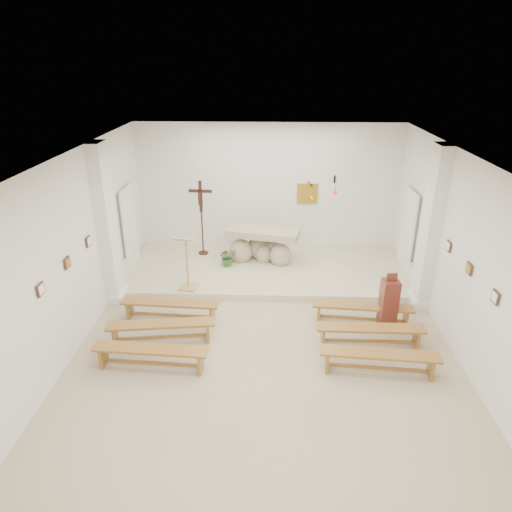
{
  "coord_description": "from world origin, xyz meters",
  "views": [
    {
      "loc": [
        0.09,
        -6.93,
        5.04
      ],
      "look_at": [
        -0.21,
        1.6,
        1.28
      ],
      "focal_mm": 32.0,
      "sensor_mm": 36.0,
      "label": 1
    }
  ],
  "objects_px": {
    "bench_left_front": "(170,306)",
    "bench_right_front": "(362,310)",
    "bench_right_second": "(370,332)",
    "lectern": "(187,263)",
    "donation_pedestal": "(388,303)",
    "bench_left_second": "(161,328)",
    "altar": "(262,247)",
    "crucifix_stand": "(201,213)",
    "bench_right_third": "(379,358)",
    "bench_left_third": "(151,353)"
  },
  "relations": [
    {
      "from": "lectern",
      "to": "bench_left_front",
      "type": "distance_m",
      "value": 1.24
    },
    {
      "from": "donation_pedestal",
      "to": "bench_left_second",
      "type": "relative_size",
      "value": 0.58
    },
    {
      "from": "crucifix_stand",
      "to": "bench_right_second",
      "type": "height_order",
      "value": "crucifix_stand"
    },
    {
      "from": "altar",
      "to": "bench_left_second",
      "type": "relative_size",
      "value": 0.95
    },
    {
      "from": "bench_left_front",
      "to": "altar",
      "type": "bearing_deg",
      "value": 60.18
    },
    {
      "from": "altar",
      "to": "bench_right_third",
      "type": "bearing_deg",
      "value": -52.54
    },
    {
      "from": "bench_left_front",
      "to": "bench_right_front",
      "type": "bearing_deg",
      "value": 3.63
    },
    {
      "from": "bench_right_third",
      "to": "bench_left_front",
      "type": "bearing_deg",
      "value": 162.32
    },
    {
      "from": "bench_right_front",
      "to": "bench_left_second",
      "type": "xyz_separation_m",
      "value": [
        -3.93,
        -0.8,
        0.0
      ]
    },
    {
      "from": "donation_pedestal",
      "to": "bench_right_third",
      "type": "height_order",
      "value": "donation_pedestal"
    },
    {
      "from": "donation_pedestal",
      "to": "bench_right_third",
      "type": "xyz_separation_m",
      "value": [
        -0.48,
        -1.52,
        -0.21
      ]
    },
    {
      "from": "bench_right_front",
      "to": "bench_right_second",
      "type": "distance_m",
      "value": 0.8
    },
    {
      "from": "crucifix_stand",
      "to": "bench_left_front",
      "type": "relative_size",
      "value": 0.98
    },
    {
      "from": "bench_left_third",
      "to": "bench_right_third",
      "type": "xyz_separation_m",
      "value": [
        3.93,
        0.0,
        0.0
      ]
    },
    {
      "from": "bench_left_front",
      "to": "bench_right_second",
      "type": "height_order",
      "value": "same"
    },
    {
      "from": "bench_left_front",
      "to": "bench_left_third",
      "type": "height_order",
      "value": "same"
    },
    {
      "from": "donation_pedestal",
      "to": "bench_right_front",
      "type": "xyz_separation_m",
      "value": [
        -0.48,
        0.09,
        -0.21
      ]
    },
    {
      "from": "bench_left_front",
      "to": "bench_right_front",
      "type": "xyz_separation_m",
      "value": [
        3.93,
        0.0,
        0.0
      ]
    },
    {
      "from": "lectern",
      "to": "crucifix_stand",
      "type": "bearing_deg",
      "value": 100.7
    },
    {
      "from": "bench_right_front",
      "to": "bench_right_second",
      "type": "height_order",
      "value": "same"
    },
    {
      "from": "bench_right_front",
      "to": "bench_left_third",
      "type": "height_order",
      "value": "same"
    },
    {
      "from": "crucifix_stand",
      "to": "bench_right_front",
      "type": "height_order",
      "value": "crucifix_stand"
    },
    {
      "from": "lectern",
      "to": "altar",
      "type": "bearing_deg",
      "value": 57.12
    },
    {
      "from": "lectern",
      "to": "bench_left_front",
      "type": "relative_size",
      "value": 0.64
    },
    {
      "from": "bench_left_second",
      "to": "bench_left_front",
      "type": "bearing_deg",
      "value": 82.62
    },
    {
      "from": "lectern",
      "to": "bench_right_third",
      "type": "xyz_separation_m",
      "value": [
        3.75,
        -2.74,
        -0.47
      ]
    },
    {
      "from": "bench_left_second",
      "to": "bench_right_third",
      "type": "bearing_deg",
      "value": -18.96
    },
    {
      "from": "bench_left_second",
      "to": "bench_right_second",
      "type": "xyz_separation_m",
      "value": [
        3.93,
        0.0,
        0.0
      ]
    },
    {
      "from": "crucifix_stand",
      "to": "donation_pedestal",
      "type": "xyz_separation_m",
      "value": [
        4.17,
        -3.23,
        -0.78
      ]
    },
    {
      "from": "bench_left_front",
      "to": "bench_right_third",
      "type": "relative_size",
      "value": 1.0
    },
    {
      "from": "altar",
      "to": "bench_left_second",
      "type": "bearing_deg",
      "value": -105.38
    },
    {
      "from": "bench_left_third",
      "to": "bench_left_front",
      "type": "bearing_deg",
      "value": 93.76
    },
    {
      "from": "altar",
      "to": "lectern",
      "type": "height_order",
      "value": "lectern"
    },
    {
      "from": "donation_pedestal",
      "to": "bench_left_second",
      "type": "bearing_deg",
      "value": -175.27
    },
    {
      "from": "bench_right_front",
      "to": "altar",
      "type": "bearing_deg",
      "value": 132.4
    },
    {
      "from": "bench_left_second",
      "to": "bench_right_third",
      "type": "relative_size",
      "value": 1.0
    },
    {
      "from": "altar",
      "to": "crucifix_stand",
      "type": "xyz_separation_m",
      "value": [
        -1.58,
        0.38,
        0.79
      ]
    },
    {
      "from": "bench_right_front",
      "to": "bench_left_second",
      "type": "relative_size",
      "value": 1.0
    },
    {
      "from": "altar",
      "to": "donation_pedestal",
      "type": "xyz_separation_m",
      "value": [
        2.59,
        -2.84,
        0.01
      ]
    },
    {
      "from": "crucifix_stand",
      "to": "bench_right_second",
      "type": "xyz_separation_m",
      "value": [
        3.69,
        -3.94,
        -0.99
      ]
    },
    {
      "from": "bench_left_front",
      "to": "bench_left_second",
      "type": "bearing_deg",
      "value": -86.37
    },
    {
      "from": "bench_right_third",
      "to": "bench_right_second",
      "type": "bearing_deg",
      "value": 94.6
    },
    {
      "from": "lectern",
      "to": "bench_right_front",
      "type": "xyz_separation_m",
      "value": [
        3.75,
        -1.13,
        -0.47
      ]
    },
    {
      "from": "lectern",
      "to": "bench_left_third",
      "type": "relative_size",
      "value": 0.64
    },
    {
      "from": "bench_left_second",
      "to": "bench_left_third",
      "type": "height_order",
      "value": "same"
    },
    {
      "from": "altar",
      "to": "lectern",
      "type": "xyz_separation_m",
      "value": [
        -1.65,
        -1.63,
        0.28
      ]
    },
    {
      "from": "bench_left_third",
      "to": "bench_right_front",
      "type": "bearing_deg",
      "value": 26.05
    },
    {
      "from": "lectern",
      "to": "bench_left_front",
      "type": "xyz_separation_m",
      "value": [
        -0.18,
        -1.13,
        -0.47
      ]
    },
    {
      "from": "bench_left_second",
      "to": "bench_left_third",
      "type": "bearing_deg",
      "value": -97.38
    },
    {
      "from": "bench_right_front",
      "to": "bench_left_second",
      "type": "bearing_deg",
      "value": -163.39
    }
  ]
}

